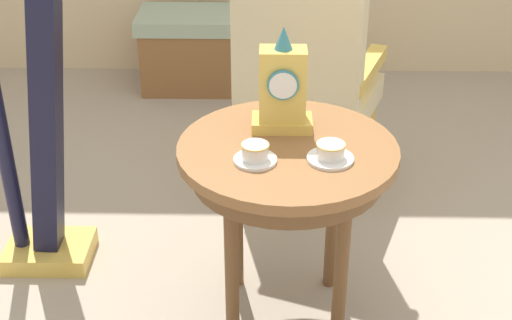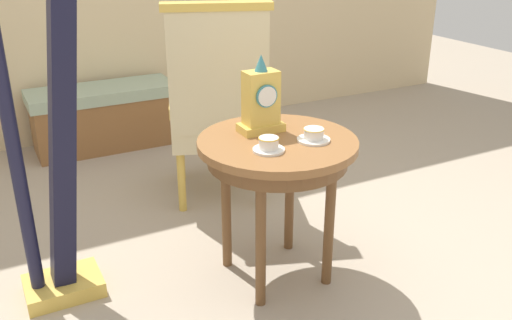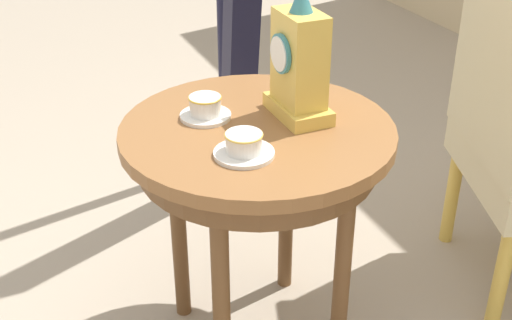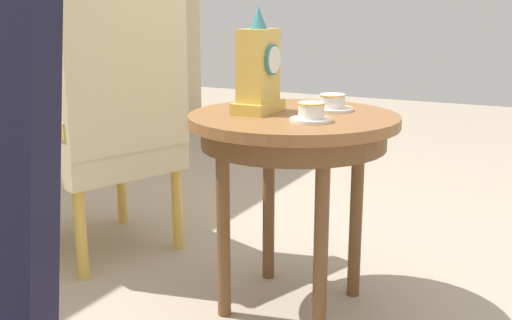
% 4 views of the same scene
% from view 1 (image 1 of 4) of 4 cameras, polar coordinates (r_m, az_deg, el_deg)
% --- Properties ---
extents(ground_plane, '(10.00, 10.00, 0.00)m').
position_cam_1_polar(ground_plane, '(2.60, 2.55, -11.58)').
color(ground_plane, tan).
extents(side_table, '(0.68, 0.68, 0.66)m').
position_cam_1_polar(side_table, '(2.24, 2.48, -0.71)').
color(side_table, brown).
rests_on(side_table, ground).
extents(teacup_left, '(0.13, 0.13, 0.06)m').
position_cam_1_polar(teacup_left, '(2.10, -0.06, 0.49)').
color(teacup_left, white).
rests_on(teacup_left, side_table).
extents(teacup_right, '(0.14, 0.14, 0.06)m').
position_cam_1_polar(teacup_right, '(2.12, 5.89, 0.56)').
color(teacup_right, white).
rests_on(teacup_right, side_table).
extents(mantel_clock, '(0.19, 0.11, 0.34)m').
position_cam_1_polar(mantel_clock, '(2.24, 2.11, 5.59)').
color(mantel_clock, gold).
rests_on(mantel_clock, side_table).
extents(armchair, '(0.69, 0.68, 1.14)m').
position_cam_1_polar(armchair, '(2.97, 3.91, 7.38)').
color(armchair, beige).
rests_on(armchair, ground).
extents(harp, '(0.40, 0.24, 1.88)m').
position_cam_1_polar(harp, '(2.55, -17.41, 6.39)').
color(harp, gold).
rests_on(harp, ground).
extents(window_bench, '(1.01, 0.40, 0.44)m').
position_cam_1_polar(window_bench, '(4.19, -2.20, 8.66)').
color(window_bench, '#9EB299').
rests_on(window_bench, ground).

